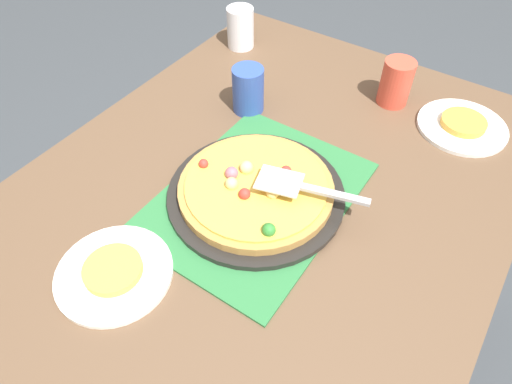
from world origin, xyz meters
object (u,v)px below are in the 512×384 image
Objects in this scene: pizza at (256,188)px; cup_far at (240,28)px; served_slice_left at (464,122)px; plate_near_left at (462,127)px; cup_near at (396,82)px; served_slice_right at (113,270)px; pizza_pan at (256,194)px; plate_far_right at (114,273)px; cup_corner at (248,90)px; pizza_server at (302,187)px.

cup_far reaches higher than pizza.
pizza is at bearing -31.44° from served_slice_left.
plate_near_left is at bearing 148.56° from pizza.
cup_far is at bearing -141.82° from pizza.
served_slice_right is at bearing -15.33° from cup_near.
plate_far_right is at bearing -20.07° from pizza_pan.
cup_far is (-0.01, -0.69, 0.04)m from served_slice_left.
cup_corner is (-0.25, -0.19, 0.03)m from pizza.
pizza_server is at bearing -1.45° from cup_near.
pizza is (0.00, -0.00, 0.02)m from pizza_pan.
pizza_pan is 0.57m from plate_near_left.
cup_far is at bearing -160.90° from plate_far_right.
plate_near_left is 0.51m from pizza_server.
plate_near_left and plate_far_right have the same top height.
cup_near is at bearing -91.41° from served_slice_left.
pizza_pan is 3.45× the size of served_slice_right.
cup_corner is 0.51× the size of pizza_server.
cup_near is (-0.00, -0.19, 0.06)m from plate_near_left.
cup_far is at bearing -141.17° from cup_corner.
cup_near is at bearing 167.77° from pizza.
pizza_server is (0.46, -0.01, 0.01)m from cup_near.
cup_far is at bearing -160.90° from served_slice_right.
pizza is 2.75× the size of cup_corner.
pizza is 0.63m from cup_far.
served_slice_right is at bearing -20.09° from pizza.
cup_corner is (-0.56, -0.08, 0.04)m from served_slice_right.
pizza_pan is 1.15× the size of pizza.
pizza_pan is at bearing 159.93° from plate_far_right.
pizza is 0.33m from served_slice_right.
plate_far_right is 0.94× the size of pizza_server.
plate_far_right is at bearing -27.30° from served_slice_left.
pizza_server is (0.46, -0.20, 0.07)m from plate_near_left.
pizza_pan is at bearing -31.47° from plate_near_left.
pizza_pan is 0.11m from pizza_server.
plate_near_left is at bearing 156.19° from pizza_server.
plate_near_left is at bearing 148.53° from pizza_pan.
pizza_pan is 0.33m from plate_far_right.
served_slice_left and served_slice_right have the same top height.
served_slice_left is 0.50m from pizza_server.
cup_corner is at bearing -142.48° from pizza.
cup_near reaches higher than pizza_pan.
cup_far is (-0.81, -0.28, 0.04)m from served_slice_right.
cup_near is (-0.80, 0.22, 0.04)m from served_slice_right.
cup_far is (-0.50, -0.39, 0.03)m from pizza.
cup_corner is (-0.25, -0.19, 0.05)m from pizza_pan.
cup_near is at bearing 164.67° from plate_far_right.
cup_near reaches higher than pizza.
plate_far_right is (0.79, -0.41, 0.00)m from plate_near_left.
cup_near is 0.46m from pizza_server.
cup_far is at bearing -91.02° from served_slice_left.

